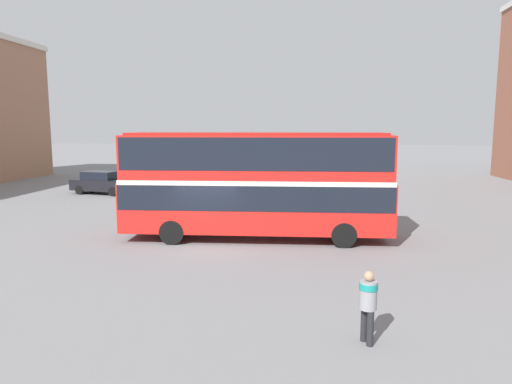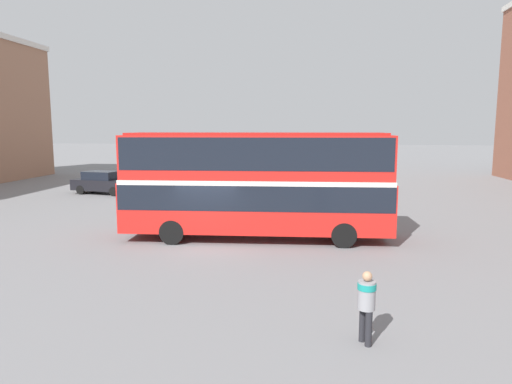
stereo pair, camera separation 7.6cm
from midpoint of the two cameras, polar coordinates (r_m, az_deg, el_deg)
ground_plane at (r=19.20m, az=-6.17°, el=-6.59°), size 240.00×240.00×0.00m
double_decker_bus at (r=19.62m, az=-0.11°, el=1.66°), size 11.55×3.12×4.63m
pedestrian_foreground at (r=10.71m, az=13.63°, el=-12.94°), size 0.55×0.55×1.69m
parked_car_kerb_near at (r=31.74m, az=6.46°, el=0.73°), size 4.71×2.26×1.67m
parked_car_kerb_far at (r=35.52m, az=-18.74°, el=1.12°), size 4.84×2.62×1.67m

